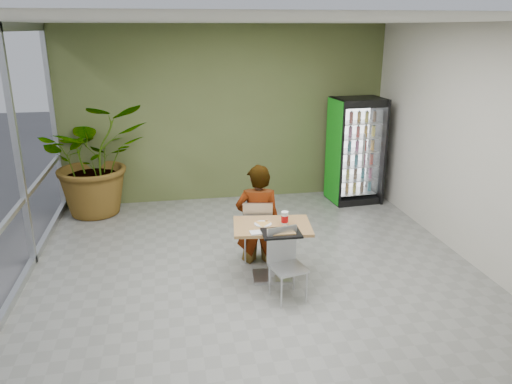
# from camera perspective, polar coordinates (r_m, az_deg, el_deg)

# --- Properties ---
(ground) EXTENTS (7.00, 7.00, 0.00)m
(ground) POSITION_cam_1_polar(r_m,az_deg,el_deg) (6.50, 0.50, -10.51)
(ground) COLOR gray
(ground) RESTS_ON ground
(room_envelope) EXTENTS (6.00, 7.00, 3.20)m
(room_envelope) POSITION_cam_1_polar(r_m,az_deg,el_deg) (5.90, 0.54, 3.25)
(room_envelope) COLOR beige
(room_envelope) RESTS_ON ground
(dining_table) EXTENTS (1.05, 0.80, 0.75)m
(dining_table) POSITION_cam_1_polar(r_m,az_deg,el_deg) (6.42, 1.84, -5.54)
(dining_table) COLOR #AA7449
(dining_table) RESTS_ON ground
(chair_far) EXTENTS (0.46, 0.46, 0.90)m
(chair_far) POSITION_cam_1_polar(r_m,az_deg,el_deg) (6.87, 0.18, -3.95)
(chair_far) COLOR #B5B8BA
(chair_far) RESTS_ON ground
(chair_near) EXTENTS (0.46, 0.47, 0.87)m
(chair_near) POSITION_cam_1_polar(r_m,az_deg,el_deg) (6.03, 3.33, -7.49)
(chair_near) COLOR #B5B8BA
(chair_near) RESTS_ON ground
(seated_woman) EXTENTS (0.68, 0.50, 1.70)m
(seated_woman) POSITION_cam_1_polar(r_m,az_deg,el_deg) (6.91, 0.23, -3.65)
(seated_woman) COLOR black
(seated_woman) RESTS_ON ground
(pizza_plate) EXTENTS (0.30, 0.31, 0.03)m
(pizza_plate) POSITION_cam_1_polar(r_m,az_deg,el_deg) (6.35, 0.79, -3.58)
(pizza_plate) COLOR silver
(pizza_plate) RESTS_ON dining_table
(soda_cup) EXTENTS (0.10, 0.10, 0.17)m
(soda_cup) POSITION_cam_1_polar(r_m,az_deg,el_deg) (6.33, 3.30, -3.01)
(soda_cup) COLOR silver
(soda_cup) RESTS_ON dining_table
(napkin_stack) EXTENTS (0.14, 0.14, 0.02)m
(napkin_stack) POSITION_cam_1_polar(r_m,az_deg,el_deg) (6.08, -0.05, -4.67)
(napkin_stack) COLOR silver
(napkin_stack) RESTS_ON dining_table
(cafeteria_tray) EXTENTS (0.48, 0.35, 0.03)m
(cafeteria_tray) POSITION_cam_1_polar(r_m,az_deg,el_deg) (6.06, 2.92, -4.73)
(cafeteria_tray) COLOR black
(cafeteria_tray) RESTS_ON dining_table
(beverage_fridge) EXTENTS (0.94, 0.75, 1.93)m
(beverage_fridge) POSITION_cam_1_polar(r_m,az_deg,el_deg) (9.41, 11.33, 4.65)
(beverage_fridge) COLOR black
(beverage_fridge) RESTS_ON ground
(potted_plant) EXTENTS (2.14, 1.98, 1.96)m
(potted_plant) POSITION_cam_1_polar(r_m,az_deg,el_deg) (9.04, -17.93, 3.65)
(potted_plant) COLOR #235926
(potted_plant) RESTS_ON ground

